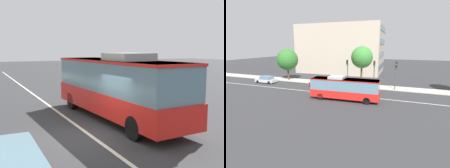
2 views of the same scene
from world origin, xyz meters
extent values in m
plane|color=#333335|center=(0.00, 0.00, 0.00)|extent=(160.00, 160.00, 0.00)
cube|color=silver|center=(0.00, 0.00, 0.01)|extent=(76.00, 0.16, 0.01)
cube|color=red|center=(2.14, -2.30, 0.98)|extent=(10.11, 2.98, 1.10)
cube|color=slate|center=(2.14, -2.30, 2.31)|extent=(9.91, 2.89, 1.58)
cube|color=red|center=(2.14, -2.30, 3.04)|extent=(10.01, 2.95, 0.12)
cube|color=#B2B2B2|center=(0.94, -2.36, 3.28)|extent=(2.28, 1.90, 0.36)
cylinder|color=black|center=(5.48, -1.04, 0.50)|extent=(1.01, 0.35, 1.00)
cylinder|color=black|center=(5.59, -3.24, 0.50)|extent=(1.01, 0.35, 1.00)
cylinder|color=black|center=(-1.31, -1.37, 0.50)|extent=(1.01, 0.35, 1.00)
cylinder|color=black|center=(-1.20, -3.57, 0.50)|extent=(1.01, 0.35, 1.00)
camera|label=1|loc=(-10.54, 4.29, 3.61)|focal=44.37mm
camera|label=2|loc=(9.69, -25.04, 7.78)|focal=27.23mm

